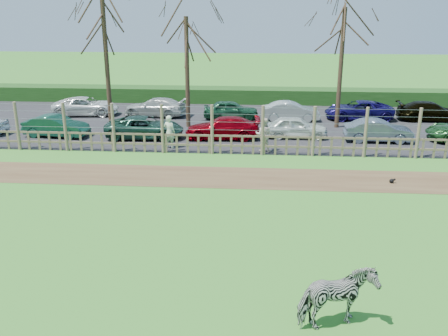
# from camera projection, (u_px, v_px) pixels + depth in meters

# --- Properties ---
(ground) EXTENTS (120.00, 120.00, 0.00)m
(ground) POSITION_uv_depth(u_px,v_px,m) (190.00, 219.00, 17.57)
(ground) COLOR #56AA37
(ground) RESTS_ON ground
(dirt_strip) EXTENTS (34.00, 2.80, 0.01)m
(dirt_strip) POSITION_uv_depth(u_px,v_px,m) (205.00, 177.00, 21.82)
(dirt_strip) COLOR brown
(dirt_strip) RESTS_ON ground
(asphalt) EXTENTS (44.00, 13.00, 0.04)m
(asphalt) POSITION_uv_depth(u_px,v_px,m) (222.00, 124.00, 31.27)
(asphalt) COLOR #232326
(asphalt) RESTS_ON ground
(hedge) EXTENTS (46.00, 2.00, 1.10)m
(hedge) POSITION_uv_depth(u_px,v_px,m) (229.00, 95.00, 37.73)
(hedge) COLOR #1E4716
(hedge) RESTS_ON ground
(fence) EXTENTS (30.16, 0.16, 2.50)m
(fence) POSITION_uv_depth(u_px,v_px,m) (212.00, 138.00, 24.88)
(fence) COLOR brown
(fence) RESTS_ON ground
(tree_left) EXTENTS (4.80, 4.80, 7.88)m
(tree_left) POSITION_uv_depth(u_px,v_px,m) (105.00, 33.00, 28.07)
(tree_left) COLOR #3D2B1E
(tree_left) RESTS_ON ground
(tree_mid) EXTENTS (4.80, 4.80, 6.83)m
(tree_mid) POSITION_uv_depth(u_px,v_px,m) (187.00, 45.00, 28.93)
(tree_mid) COLOR #3D2B1E
(tree_mid) RESTS_ON ground
(tree_right) EXTENTS (4.80, 4.80, 7.35)m
(tree_right) POSITION_uv_depth(u_px,v_px,m) (343.00, 39.00, 28.65)
(tree_right) COLOR #3D2B1E
(tree_right) RESTS_ON ground
(zebra) EXTENTS (1.99, 1.47, 1.53)m
(zebra) POSITION_uv_depth(u_px,v_px,m) (337.00, 299.00, 11.52)
(zebra) COLOR gray
(zebra) RESTS_ON ground
(visitor_a) EXTENTS (0.73, 0.60, 1.72)m
(visitor_a) POSITION_uv_depth(u_px,v_px,m) (169.00, 132.00, 25.73)
(visitor_a) COLOR beige
(visitor_a) RESTS_ON asphalt
(visitor_b) EXTENTS (0.92, 0.76, 1.72)m
(visitor_b) POSITION_uv_depth(u_px,v_px,m) (264.00, 135.00, 25.18)
(visitor_b) COLOR beige
(visitor_b) RESTS_ON asphalt
(crow) EXTENTS (0.26, 0.19, 0.21)m
(crow) POSITION_uv_depth(u_px,v_px,m) (392.00, 181.00, 21.03)
(crow) COLOR black
(crow) RESTS_ON ground
(car_1) EXTENTS (3.76, 1.67, 1.20)m
(car_1) POSITION_uv_depth(u_px,v_px,m) (56.00, 126.00, 28.03)
(car_1) COLOR #164D36
(car_1) RESTS_ON asphalt
(car_2) EXTENTS (4.40, 2.18, 1.20)m
(car_2) POSITION_uv_depth(u_px,v_px,m) (145.00, 127.00, 27.75)
(car_2) COLOR #1D4435
(car_2) RESTS_ON asphalt
(car_3) EXTENTS (4.21, 1.87, 1.20)m
(car_3) POSITION_uv_depth(u_px,v_px,m) (223.00, 128.00, 27.62)
(car_3) COLOR #82010B
(car_3) RESTS_ON asphalt
(car_4) EXTENTS (3.53, 1.43, 1.20)m
(car_4) POSITION_uv_depth(u_px,v_px,m) (296.00, 127.00, 27.81)
(car_4) COLOR white
(car_4) RESTS_ON asphalt
(car_5) EXTENTS (3.68, 1.38, 1.20)m
(car_5) POSITION_uv_depth(u_px,v_px,m) (378.00, 131.00, 27.03)
(car_5) COLOR slate
(car_5) RESTS_ON asphalt
(car_8) EXTENTS (4.52, 2.49, 1.20)m
(car_8) POSITION_uv_depth(u_px,v_px,m) (86.00, 106.00, 33.38)
(car_8) COLOR white
(car_8) RESTS_ON asphalt
(car_9) EXTENTS (4.32, 2.20, 1.20)m
(car_9) POSITION_uv_depth(u_px,v_px,m) (155.00, 107.00, 33.07)
(car_9) COLOR beige
(car_9) RESTS_ON asphalt
(car_10) EXTENTS (3.64, 1.74, 1.20)m
(car_10) POSITION_uv_depth(u_px,v_px,m) (231.00, 110.00, 32.27)
(car_10) COLOR #1E5332
(car_10) RESTS_ON asphalt
(car_11) EXTENTS (3.68, 1.40, 1.20)m
(car_11) POSITION_uv_depth(u_px,v_px,m) (291.00, 111.00, 31.84)
(car_11) COLOR #B6C1B8
(car_11) RESTS_ON asphalt
(car_12) EXTENTS (4.36, 2.07, 1.20)m
(car_12) POSITION_uv_depth(u_px,v_px,m) (359.00, 110.00, 32.14)
(car_12) COLOR #140D51
(car_12) RESTS_ON asphalt
(car_13) EXTENTS (4.17, 1.77, 1.20)m
(car_13) POSITION_uv_depth(u_px,v_px,m) (430.00, 111.00, 31.82)
(car_13) COLOR black
(car_13) RESTS_ON asphalt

